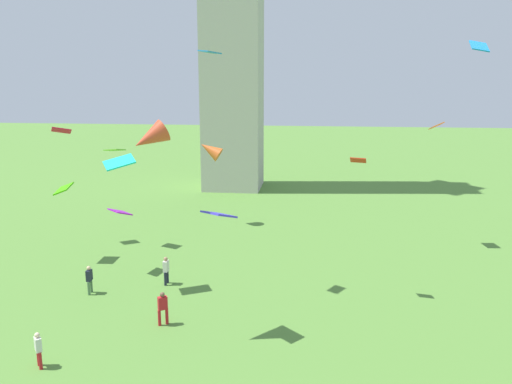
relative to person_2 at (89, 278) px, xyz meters
name	(u,v)px	position (x,y,z in m)	size (l,w,h in m)	color
person_2	(89,278)	(0.00, 0.00, 0.00)	(0.26, 0.50, 1.63)	#51754C
person_3	(166,269)	(3.88, 1.79, 0.03)	(0.28, 0.52, 1.68)	#1E2333
person_4	(163,306)	(5.15, -3.14, 0.04)	(0.51, 0.45, 1.70)	red
person_5	(38,348)	(1.11, -7.42, -0.03)	(0.45, 0.47, 1.58)	red
kite_flying_0	(61,130)	(-5.39, 8.66, 7.30)	(1.56, 1.33, 0.63)	#B90E2A
kite_flying_1	(210,52)	(6.80, 1.40, 12.23)	(1.19, 1.29, 0.20)	#237CC1
kite_flying_2	(358,160)	(14.60, 1.35, 6.71)	(0.89, 0.65, 0.35)	#B7250F
kite_flying_3	(219,214)	(8.11, -3.76, 4.95)	(1.80, 1.78, 0.50)	#4034DC
kite_flying_4	(479,46)	(20.10, 1.14, 12.42)	(0.93, 1.14, 0.65)	#1B8AE2
kite_flying_5	(119,162)	(1.83, 0.76, 6.46)	(1.94, 1.69, 0.76)	#1CDAC6
kite_flying_6	(436,126)	(20.59, 10.85, 7.70)	(0.81, 1.30, 0.68)	orange
kite_flying_7	(120,212)	(0.66, 3.38, 2.95)	(1.32, 1.55, 0.62)	purple
kite_flying_8	(150,138)	(5.26, -4.29, 8.41)	(2.01, 1.84, 1.54)	#CF4728
kite_flying_9	(115,150)	(-1.42, 8.22, 6.04)	(1.54, 1.33, 0.35)	#62BA28
kite_flying_10	(64,189)	(-3.69, 5.03, 3.94)	(1.10, 1.46, 0.65)	#3EB206
kite_flying_11	(210,150)	(3.98, 14.64, 5.26)	(2.11, 1.28, 1.89)	#D95D23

